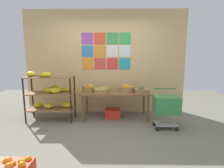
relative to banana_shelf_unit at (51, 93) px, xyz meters
name	(u,v)px	position (x,y,z in m)	size (l,w,h in m)	color
ground	(101,138)	(1.25, -0.96, -0.67)	(9.15, 9.15, 0.00)	slate
back_wall_with_art	(105,62)	(1.25, 0.65, 0.69)	(4.21, 0.07, 2.70)	#D9B574
banana_shelf_unit	(51,93)	(0.00, 0.00, 0.00)	(1.09, 0.53, 1.17)	#311E0C
display_table	(115,94)	(1.52, 0.15, -0.07)	(1.63, 0.69, 0.67)	brown
fruit_basket_left	(127,88)	(1.80, 0.15, 0.08)	(0.36, 0.36, 0.18)	#9E7C47
fruit_basket_centre	(101,90)	(1.19, 0.02, 0.06)	(0.38, 0.38, 0.13)	#A98248
fruit_basket_back_left	(142,90)	(2.15, 0.05, 0.06)	(0.38, 0.38, 0.14)	#9C7947
fruit_basket_back_right	(90,88)	(0.89, 0.22, 0.07)	(0.39, 0.39, 0.17)	#A17E40
produce_crate_under_table	(113,113)	(1.46, 0.18, -0.56)	(0.38, 0.31, 0.21)	red
shopping_cart	(166,106)	(2.59, -0.46, -0.18)	(0.51, 0.42, 0.83)	black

